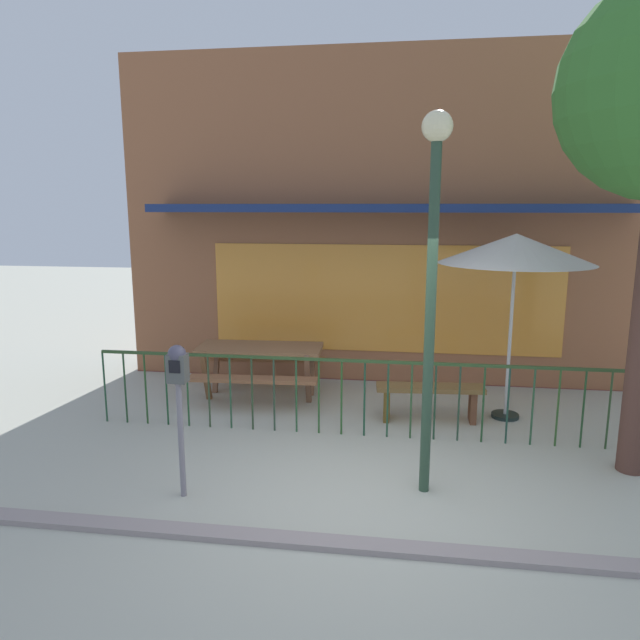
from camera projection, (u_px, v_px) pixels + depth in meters
ground at (367, 503)px, 5.54m from camera, size 40.00×40.00×0.00m
pub_storefront at (386, 221)px, 9.12m from camera, size 8.40×1.24×5.14m
patio_fence_front at (376, 385)px, 7.02m from camera, size 7.08×0.04×0.97m
picnic_table_left at (260, 357)px, 8.49m from camera, size 1.87×1.45×0.79m
patio_umbrella at (516, 250)px, 7.35m from camera, size 1.96×1.96×2.45m
patio_bench at (430, 395)px, 7.60m from camera, size 1.42×0.42×0.48m
parking_meter_near at (178, 381)px, 5.45m from camera, size 0.18×0.17×1.52m
street_lamp at (433, 250)px, 5.32m from camera, size 0.28×0.28×3.62m
curb_edge at (361, 549)px, 4.80m from camera, size 11.76×0.20×0.11m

